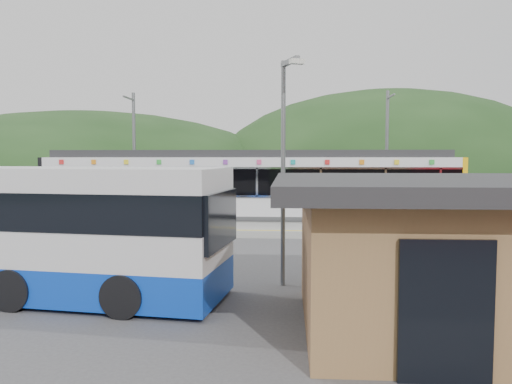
{
  "coord_description": "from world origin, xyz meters",
  "views": [
    {
      "loc": [
        1.64,
        -19.0,
        3.41
      ],
      "look_at": [
        0.35,
        1.0,
        2.01
      ],
      "focal_mm": 35.0,
      "sensor_mm": 36.0,
      "label": 1
    }
  ],
  "objects": [
    {
      "name": "yellow_line",
      "position": [
        0.0,
        2.0,
        0.3
      ],
      "size": [
        26.0,
        0.1,
        0.01
      ],
      "primitive_type": "cube",
      "color": "yellow",
      "rests_on": "platform"
    },
    {
      "name": "catenary_mast_west",
      "position": [
        -7.0,
        8.56,
        3.65
      ],
      "size": [
        0.18,
        1.8,
        7.0
      ],
      "color": "slate",
      "rests_on": "ground"
    },
    {
      "name": "lamp_post",
      "position": [
        1.51,
        -6.01,
        3.53
      ],
      "size": [
        0.48,
        1.09,
        5.9
      ],
      "rotation": [
        0.0,
        0.0,
        0.39
      ],
      "color": "slate",
      "rests_on": "ground"
    },
    {
      "name": "platform",
      "position": [
        0.0,
        3.3,
        0.15
      ],
      "size": [
        26.0,
        3.2,
        0.3
      ],
      "primitive_type": "cube",
      "color": "#9E9E99",
      "rests_on": "ground"
    },
    {
      "name": "train",
      "position": [
        -0.31,
        6.0,
        2.06
      ],
      "size": [
        20.44,
        3.01,
        3.74
      ],
      "color": "black",
      "rests_on": "ground"
    },
    {
      "name": "station_shelter",
      "position": [
        6.0,
        -9.01,
        1.55
      ],
      "size": [
        9.2,
        6.2,
        3.0
      ],
      "color": "brown",
      "rests_on": "ground"
    },
    {
      "name": "ground",
      "position": [
        0.0,
        0.0,
        0.0
      ],
      "size": [
        120.0,
        120.0,
        0.0
      ],
      "primitive_type": "plane",
      "color": "#4C4C4F",
      "rests_on": "ground"
    },
    {
      "name": "catenary_mast_east",
      "position": [
        7.0,
        8.56,
        3.65
      ],
      "size": [
        0.18,
        1.8,
        7.0
      ],
      "color": "slate",
      "rests_on": "ground"
    },
    {
      "name": "hills",
      "position": [
        6.19,
        5.29,
        0.0
      ],
      "size": [
        146.0,
        149.0,
        26.0
      ],
      "color": "#1E3D19",
      "rests_on": "ground"
    }
  ]
}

